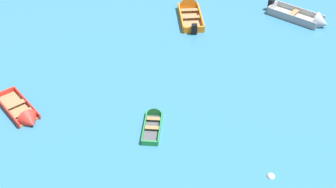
{
  "coord_description": "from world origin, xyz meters",
  "views": [
    {
      "loc": [
        -2.78,
        2.54,
        15.38
      ],
      "look_at": [
        0.0,
        21.69,
        0.15
      ],
      "focal_mm": 46.97,
      "sensor_mm": 36.0,
      "label": 1
    }
  ],
  "objects_px": {
    "rowboat_grey_back_row_right": "(308,19)",
    "rowboat_green_far_back": "(154,118)",
    "rowboat_red_midfield_right": "(25,116)",
    "mooring_buoy_far_field": "(271,177)",
    "rowboat_orange_cluster_outer": "(189,10)"
  },
  "relations": [
    {
      "from": "rowboat_green_far_back",
      "to": "mooring_buoy_far_field",
      "type": "distance_m",
      "value": 6.69
    },
    {
      "from": "rowboat_grey_back_row_right",
      "to": "mooring_buoy_far_field",
      "type": "distance_m",
      "value": 15.36
    },
    {
      "from": "rowboat_grey_back_row_right",
      "to": "rowboat_green_far_back",
      "type": "relative_size",
      "value": 1.45
    },
    {
      "from": "rowboat_red_midfield_right",
      "to": "mooring_buoy_far_field",
      "type": "distance_m",
      "value": 12.89
    },
    {
      "from": "rowboat_red_midfield_right",
      "to": "mooring_buoy_far_field",
      "type": "xyz_separation_m",
      "value": [
        11.53,
        -5.75,
        -0.15
      ]
    },
    {
      "from": "rowboat_orange_cluster_outer",
      "to": "rowboat_green_far_back",
      "type": "relative_size",
      "value": 1.62
    },
    {
      "from": "rowboat_orange_cluster_outer",
      "to": "mooring_buoy_far_field",
      "type": "distance_m",
      "value": 16.17
    },
    {
      "from": "rowboat_grey_back_row_right",
      "to": "mooring_buoy_far_field",
      "type": "xyz_separation_m",
      "value": [
        -7.3,
        -13.51,
        -0.25
      ]
    },
    {
      "from": "rowboat_orange_cluster_outer",
      "to": "mooring_buoy_far_field",
      "type": "height_order",
      "value": "rowboat_orange_cluster_outer"
    },
    {
      "from": "rowboat_orange_cluster_outer",
      "to": "rowboat_green_far_back",
      "type": "height_order",
      "value": "rowboat_orange_cluster_outer"
    },
    {
      "from": "rowboat_orange_cluster_outer",
      "to": "rowboat_red_midfield_right",
      "type": "bearing_deg",
      "value": -135.8
    },
    {
      "from": "rowboat_red_midfield_right",
      "to": "rowboat_green_far_back",
      "type": "xyz_separation_m",
      "value": [
        6.7,
        -1.12,
        -0.02
      ]
    },
    {
      "from": "rowboat_red_midfield_right",
      "to": "rowboat_grey_back_row_right",
      "type": "relative_size",
      "value": 0.88
    },
    {
      "from": "rowboat_green_far_back",
      "to": "mooring_buoy_far_field",
      "type": "xyz_separation_m",
      "value": [
        4.83,
        -4.63,
        -0.14
      ]
    },
    {
      "from": "mooring_buoy_far_field",
      "to": "rowboat_green_far_back",
      "type": "bearing_deg",
      "value": 136.24
    }
  ]
}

